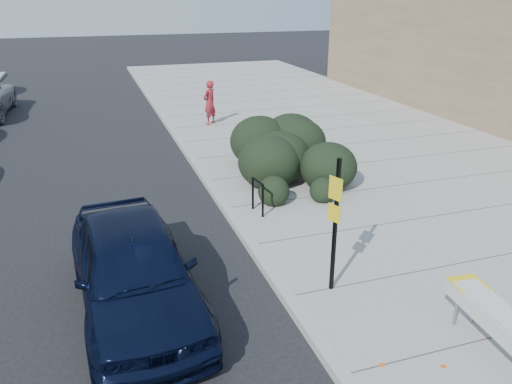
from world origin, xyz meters
TOP-DOWN VIEW (x-y plane):
  - ground at (0.00, 0.00)m, footprint 120.00×120.00m
  - sidewalk_near at (5.60, 5.00)m, footprint 11.20×50.00m
  - curb_near at (0.00, 5.00)m, footprint 0.22×50.00m
  - bench at (2.25, -2.46)m, footprint 0.71×2.40m
  - bike_rack at (0.61, 3.50)m, footprint 0.13×0.56m
  - sign_post at (0.79, -0.01)m, footprint 0.14×0.27m
  - hedge at (2.17, 5.81)m, footprint 3.70×4.96m
  - sedan_navy at (-2.50, 0.68)m, footprint 2.16×4.75m
  - pedestrian at (1.58, 12.26)m, footprint 0.74×0.69m

SIDE VIEW (x-z plane):
  - ground at x=0.00m, z-range 0.00..0.00m
  - sidewalk_near at x=5.60m, z-range 0.00..0.15m
  - curb_near at x=0.00m, z-range 0.00..0.17m
  - bike_rack at x=0.61m, z-range 0.23..1.06m
  - bench at x=2.25m, z-range 0.36..1.07m
  - sedan_navy at x=-2.50m, z-range 0.00..1.58m
  - hedge at x=2.17m, z-range 0.15..1.82m
  - pedestrian at x=1.58m, z-range 0.15..1.85m
  - sign_post at x=0.79m, z-range 0.32..2.74m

